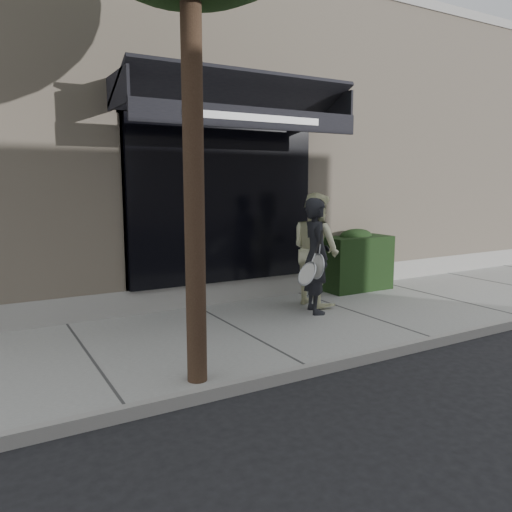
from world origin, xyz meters
TOP-DOWN VIEW (x-y plane):
  - ground at (0.00, 0.00)m, footprint 80.00×80.00m
  - sidewalk at (0.00, 0.00)m, footprint 20.00×3.00m
  - curb at (0.00, -1.55)m, footprint 20.00×0.10m
  - building_facade at (-0.01, 4.96)m, footprint 14.30×8.04m
  - hedge at (1.10, 1.25)m, footprint 1.30×0.70m
  - pedestrian_front at (-0.55, 0.27)m, footprint 0.86×0.93m
  - pedestrian_back at (-0.25, 0.68)m, footprint 0.72×0.91m

SIDE VIEW (x-z plane):
  - ground at x=0.00m, z-range 0.00..0.00m
  - sidewalk at x=0.00m, z-range 0.00..0.12m
  - curb at x=0.00m, z-range 0.00..0.14m
  - hedge at x=1.10m, z-range 0.09..1.23m
  - pedestrian_front at x=-0.55m, z-range 0.12..1.88m
  - pedestrian_back at x=-0.25m, z-range 0.12..1.95m
  - building_facade at x=-0.01m, z-range -0.08..5.56m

